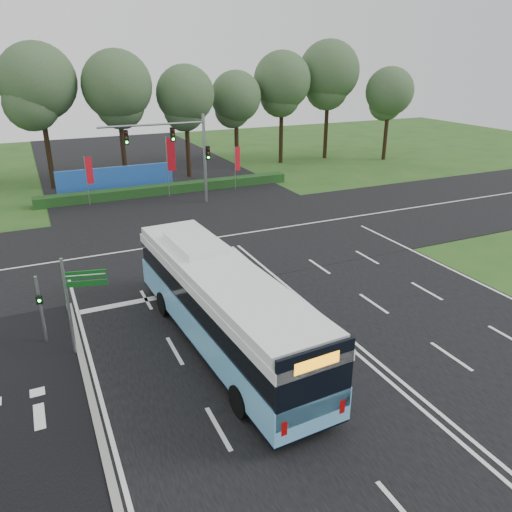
{
  "coord_description": "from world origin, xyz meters",
  "views": [
    {
      "loc": [
        -10.84,
        -17.12,
        11.19
      ],
      "look_at": [
        -2.04,
        2.0,
        2.69
      ],
      "focal_mm": 35.0,
      "sensor_mm": 36.0,
      "label": 1
    }
  ],
  "objects": [
    {
      "name": "blue_hoarding",
      "position": [
        -4.0,
        27.0,
        1.1
      ],
      "size": [
        10.0,
        0.3,
        2.2
      ],
      "primitive_type": "cube",
      "color": "#2155B3",
      "rests_on": "ground"
    },
    {
      "name": "banner_flag_right",
      "position": [
        5.84,
        23.1,
        2.57
      ],
      "size": [
        0.56,
        0.19,
        3.9
      ],
      "rotation": [
        0.0,
        0.0,
        0.25
      ],
      "color": "gray",
      "rests_on": "ground"
    },
    {
      "name": "road_cross",
      "position": [
        0.0,
        12.0,
        0.03
      ],
      "size": [
        120.0,
        14.0,
        0.05
      ],
      "primitive_type": "cube",
      "color": "black",
      "rests_on": "ground"
    },
    {
      "name": "banner_flag_left",
      "position": [
        -6.6,
        23.46,
        2.59
      ],
      "size": [
        0.58,
        0.15,
        3.94
      ],
      "rotation": [
        0.0,
        0.0,
        0.19
      ],
      "color": "gray",
      "rests_on": "ground"
    },
    {
      "name": "road_main",
      "position": [
        0.0,
        0.0,
        0.02
      ],
      "size": [
        20.0,
        120.0,
        0.04
      ],
      "primitive_type": "cube",
      "color": "black",
      "rests_on": "ground"
    },
    {
      "name": "eucalyptus_row",
      "position": [
        2.08,
        31.28,
        8.59
      ],
      "size": [
        53.84,
        9.53,
        12.88
      ],
      "color": "black",
      "rests_on": "ground"
    },
    {
      "name": "bike_path",
      "position": [
        -12.5,
        -3.0,
        0.03
      ],
      "size": [
        5.0,
        18.0,
        0.06
      ],
      "primitive_type": "cube",
      "color": "black",
      "rests_on": "ground"
    },
    {
      "name": "street_sign",
      "position": [
        -9.93,
        1.44,
        2.61
      ],
      "size": [
        1.59,
        0.46,
        4.16
      ],
      "rotation": [
        0.0,
        0.0,
        -0.24
      ],
      "color": "gray",
      "rests_on": "ground"
    },
    {
      "name": "ground",
      "position": [
        0.0,
        0.0,
        0.0
      ],
      "size": [
        120.0,
        120.0,
        0.0
      ],
      "primitive_type": "plane",
      "color": "#244E1A",
      "rests_on": "ground"
    },
    {
      "name": "pedestrian_signal",
      "position": [
        -11.27,
        2.89,
        1.66
      ],
      "size": [
        0.25,
        0.4,
        3.03
      ],
      "rotation": [
        0.0,
        0.0,
        -0.03
      ],
      "color": "gray",
      "rests_on": "ground"
    },
    {
      "name": "banner_flag_mid",
      "position": [
        -0.07,
        23.26,
        3.26
      ],
      "size": [
        0.69,
        0.35,
        5.04
      ],
      "rotation": [
        0.0,
        0.0,
        -0.42
      ],
      "color": "gray",
      "rests_on": "ground"
    },
    {
      "name": "kerb_strip",
      "position": [
        -10.1,
        -3.0,
        0.06
      ],
      "size": [
        0.25,
        18.0,
        0.12
      ],
      "primitive_type": "cube",
      "color": "gray",
      "rests_on": "ground"
    },
    {
      "name": "hedge",
      "position": [
        0.0,
        24.5,
        0.4
      ],
      "size": [
        22.0,
        1.2,
        0.8
      ],
      "primitive_type": "cube",
      "color": "#153B15",
      "rests_on": "ground"
    },
    {
      "name": "traffic_light_gantry",
      "position": [
        0.21,
        20.5,
        4.66
      ],
      "size": [
        8.41,
        0.28,
        7.0
      ],
      "color": "gray",
      "rests_on": "ground"
    },
    {
      "name": "city_bus",
      "position": [
        -4.65,
        -0.43,
        1.9
      ],
      "size": [
        3.51,
        13.28,
        3.77
      ],
      "rotation": [
        0.0,
        0.0,
        0.06
      ],
      "color": "#65B6EA",
      "rests_on": "ground"
    }
  ]
}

